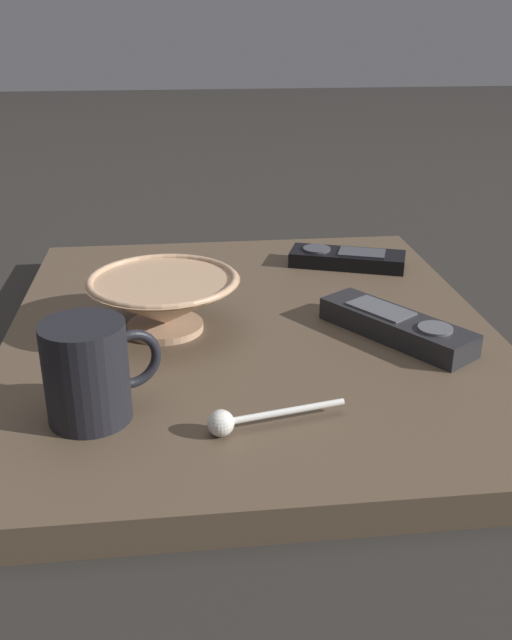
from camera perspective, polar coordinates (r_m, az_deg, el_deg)
name	(u,v)px	position (r m, az deg, el deg)	size (l,w,h in m)	color
ground_plane	(251,351)	(0.81, -0.41, -2.56)	(6.00, 6.00, 0.00)	black
table	(251,339)	(0.80, -0.41, -1.52)	(0.54, 0.64, 0.03)	#4C3D2D
cereal_bowl	(164,301)	(0.77, -7.49, 1.52)	(0.17, 0.17, 0.06)	tan
coffee_mug	(89,371)	(0.62, -13.42, -4.08)	(0.10, 0.07, 0.09)	black
teaspoon	(237,420)	(0.59, -1.56, -8.14)	(0.12, 0.04, 0.02)	silver
tv_remote_near	(347,259)	(0.99, 7.40, 4.97)	(0.17, 0.10, 0.02)	black
tv_remote_far	(396,326)	(0.78, 11.32, -0.46)	(0.15, 0.18, 0.03)	black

